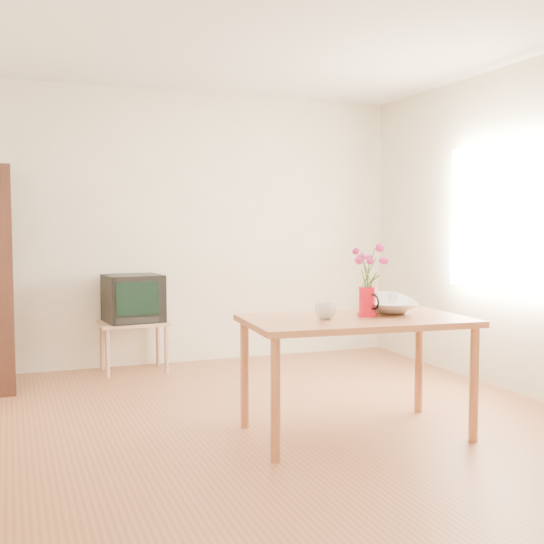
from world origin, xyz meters
name	(u,v)px	position (x,y,z in m)	size (l,w,h in m)	color
room	(292,230)	(0.03, 0.00, 1.30)	(4.50, 4.50, 4.50)	brown
table	(356,330)	(0.30, -0.40, 0.67)	(1.45, 0.90, 0.75)	#9C5635
tv_stand	(134,329)	(-0.70, 1.97, 0.39)	(0.60, 0.45, 0.46)	tan
pitcher	(367,303)	(0.40, -0.36, 0.84)	(0.13, 0.20, 0.19)	red
flowers	(368,265)	(0.40, -0.36, 1.08)	(0.21, 0.21, 0.30)	#EE388F
mug	(325,311)	(0.08, -0.40, 0.80)	(0.13, 0.13, 0.10)	white
bowl	(388,275)	(0.67, -0.16, 0.99)	(0.51, 0.51, 0.48)	white
teacup_a	(383,282)	(0.63, -0.16, 0.95)	(0.08, 0.08, 0.07)	white
teacup_b	(392,282)	(0.72, -0.14, 0.94)	(0.07, 0.07, 0.07)	white
television	(133,297)	(-0.70, 1.98, 0.68)	(0.53, 0.50, 0.42)	black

